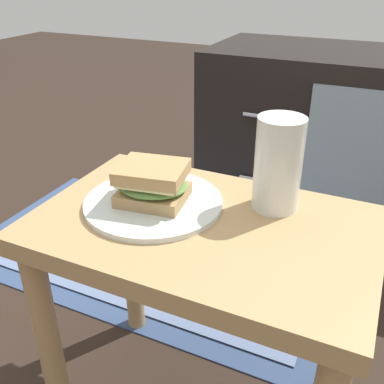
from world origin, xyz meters
TOP-DOWN VIEW (x-y plane):
  - side_table at (0.00, 0.00)m, footprint 0.56×0.36m
  - tv_cabinet at (0.13, 0.95)m, footprint 0.96×0.46m
  - area_rug at (-0.33, 0.44)m, footprint 1.20×0.65m
  - plate at (-0.10, 0.01)m, footprint 0.24×0.24m
  - sandwich_front at (-0.10, 0.01)m, footprint 0.13×0.12m
  - beer_glass at (0.09, 0.10)m, footprint 0.08×0.08m

SIDE VIEW (x-z plane):
  - area_rug at x=-0.33m, z-range 0.00..0.01m
  - tv_cabinet at x=0.13m, z-range 0.00..0.58m
  - side_table at x=0.00m, z-range 0.14..0.60m
  - plate at x=-0.10m, z-range 0.46..0.47m
  - sandwich_front at x=-0.10m, z-range 0.47..0.54m
  - beer_glass at x=0.09m, z-range 0.46..0.62m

